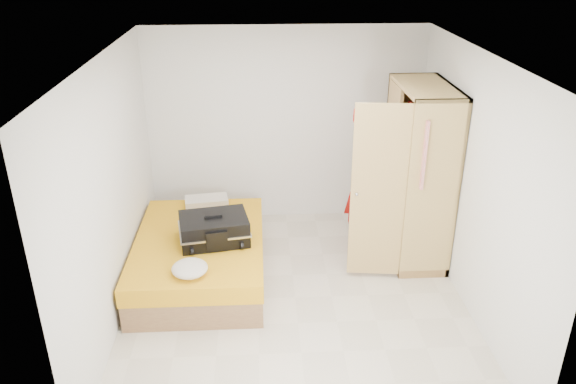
{
  "coord_description": "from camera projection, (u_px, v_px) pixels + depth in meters",
  "views": [
    {
      "loc": [
        -0.35,
        -5.06,
        3.58
      ],
      "look_at": [
        -0.05,
        0.58,
        1.0
      ],
      "focal_mm": 35.0,
      "sensor_mm": 36.0,
      "label": 1
    }
  ],
  "objects": [
    {
      "name": "person",
      "position": [
        366.0,
        182.0,
        6.6
      ],
      "size": [
        0.51,
        0.73,
        1.89
      ],
      "primitive_type": "imported",
      "rotation": [
        0.0,
        0.0,
        1.66
      ],
      "color": "red",
      "rests_on": "ground"
    },
    {
      "name": "pillow",
      "position": [
        207.0,
        201.0,
        7.04
      ],
      "size": [
        0.56,
        0.34,
        0.1
      ],
      "primitive_type": "cube",
      "rotation": [
        0.0,
        0.0,
        0.14
      ],
      "color": "beige",
      "rests_on": "bed"
    },
    {
      "name": "bed",
      "position": [
        200.0,
        257.0,
        6.39
      ],
      "size": [
        1.42,
        2.02,
        0.5
      ],
      "color": "olive",
      "rests_on": "ground"
    },
    {
      "name": "round_cushion",
      "position": [
        190.0,
        268.0,
        5.58
      ],
      "size": [
        0.36,
        0.36,
        0.14
      ],
      "primitive_type": "ellipsoid",
      "color": "beige",
      "rests_on": "bed"
    },
    {
      "name": "suitcase",
      "position": [
        214.0,
        229.0,
        6.16
      ],
      "size": [
        0.83,
        0.67,
        0.32
      ],
      "rotation": [
        0.0,
        0.0,
        0.18
      ],
      "color": "black",
      "rests_on": "bed"
    },
    {
      "name": "room",
      "position": [
        296.0,
        189.0,
        5.56
      ],
      "size": [
        4.0,
        4.02,
        2.6
      ],
      "color": "beige",
      "rests_on": "ground"
    },
    {
      "name": "wardrobe",
      "position": [
        415.0,
        179.0,
        6.54
      ],
      "size": [
        1.17,
        1.2,
        2.1
      ],
      "color": "tan",
      "rests_on": "ground"
    }
  ]
}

